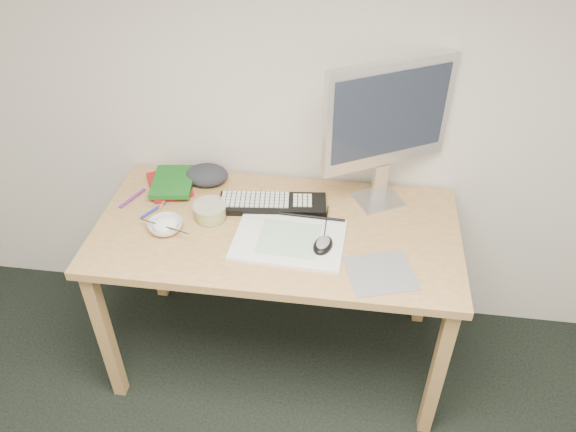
{
  "coord_description": "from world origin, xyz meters",
  "views": [
    {
      "loc": [
        0.34,
        -0.22,
        2.12
      ],
      "look_at": [
        0.11,
        1.41,
        0.83
      ],
      "focal_mm": 35.0,
      "sensor_mm": 36.0,
      "label": 1
    }
  ],
  "objects_px": {
    "desk": "(277,244)",
    "rice_bowl": "(166,226)",
    "sketchpad": "(289,240)",
    "monitor": "(388,119)",
    "keyboard": "(272,204)"
  },
  "relations": [
    {
      "from": "desk",
      "to": "sketchpad",
      "type": "height_order",
      "value": "sketchpad"
    },
    {
      "from": "desk",
      "to": "keyboard",
      "type": "relative_size",
      "value": 3.25
    },
    {
      "from": "monitor",
      "to": "rice_bowl",
      "type": "xyz_separation_m",
      "value": [
        -0.8,
        -0.3,
        -0.35
      ]
    },
    {
      "from": "desk",
      "to": "monitor",
      "type": "distance_m",
      "value": 0.64
    },
    {
      "from": "desk",
      "to": "sketchpad",
      "type": "bearing_deg",
      "value": -51.47
    },
    {
      "from": "sketchpad",
      "to": "monitor",
      "type": "bearing_deg",
      "value": 45.3
    },
    {
      "from": "desk",
      "to": "rice_bowl",
      "type": "xyz_separation_m",
      "value": [
        -0.42,
        -0.07,
        0.1
      ]
    },
    {
      "from": "desk",
      "to": "keyboard",
      "type": "distance_m",
      "value": 0.17
    },
    {
      "from": "keyboard",
      "to": "rice_bowl",
      "type": "relative_size",
      "value": 3.29
    },
    {
      "from": "monitor",
      "to": "rice_bowl",
      "type": "distance_m",
      "value": 0.93
    },
    {
      "from": "desk",
      "to": "monitor",
      "type": "relative_size",
      "value": 2.34
    },
    {
      "from": "desk",
      "to": "rice_bowl",
      "type": "bearing_deg",
      "value": -169.84
    },
    {
      "from": "desk",
      "to": "rice_bowl",
      "type": "distance_m",
      "value": 0.44
    },
    {
      "from": "rice_bowl",
      "to": "monitor",
      "type": "bearing_deg",
      "value": 20.82
    },
    {
      "from": "desk",
      "to": "rice_bowl",
      "type": "height_order",
      "value": "rice_bowl"
    }
  ]
}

